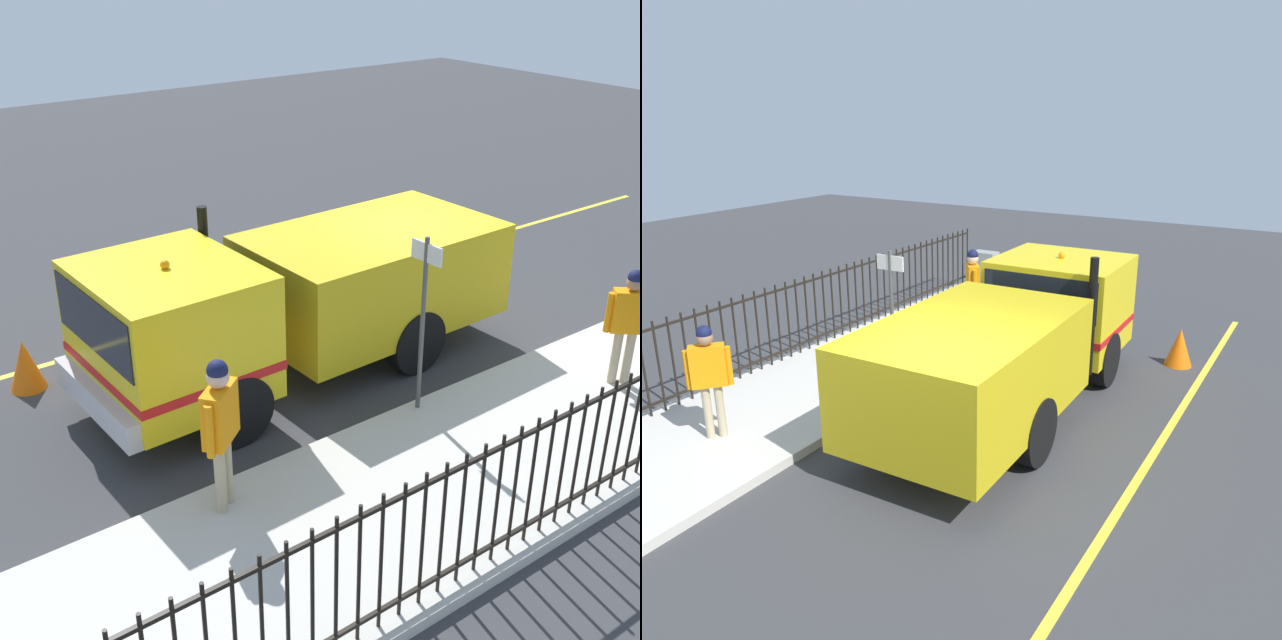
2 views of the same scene
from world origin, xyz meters
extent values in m
plane|color=#38383A|center=(0.00, 0.00, 0.00)|extent=(44.27, 44.27, 0.00)
cube|color=beige|center=(3.41, 0.00, 0.07)|extent=(2.91, 20.12, 0.14)
cube|color=yellow|center=(-2.21, 0.00, 0.00)|extent=(0.12, 18.11, 0.01)
cube|color=yellow|center=(0.23, -4.36, 1.30)|extent=(2.27, 2.03, 1.63)
cube|color=black|center=(0.23, -4.36, 1.66)|extent=(2.09, 2.07, 0.72)
cube|color=gold|center=(0.15, -1.02, 1.18)|extent=(2.31, 3.77, 1.41)
cube|color=silver|center=(0.26, -5.43, 0.63)|extent=(2.11, 0.25, 0.36)
cube|color=red|center=(0.23, -4.36, 0.94)|extent=(2.29, 2.05, 0.12)
cylinder|color=black|center=(1.21, -4.04, 0.48)|extent=(0.32, 0.97, 0.96)
cylinder|color=black|center=(-0.77, -4.09, 0.48)|extent=(0.32, 0.97, 0.96)
cylinder|color=black|center=(1.14, -1.00, 0.48)|extent=(0.32, 0.97, 0.96)
cylinder|color=black|center=(-0.84, -1.04, 0.48)|extent=(0.32, 0.97, 0.96)
sphere|color=orange|center=(0.23, -4.36, 2.16)|extent=(0.12, 0.12, 0.12)
cylinder|color=black|center=(-0.75, -3.29, 1.46)|extent=(0.14, 0.14, 1.96)
cube|color=orange|center=(2.37, -4.88, 1.31)|extent=(0.50, 0.54, 0.64)
sphere|color=beige|center=(2.37, -4.88, 1.75)|extent=(0.24, 0.24, 0.24)
sphere|color=#14193F|center=(2.37, -4.88, 1.83)|extent=(0.22, 0.22, 0.22)
cylinder|color=tan|center=(2.43, -4.96, 0.57)|extent=(0.13, 0.13, 0.86)
cylinder|color=tan|center=(2.31, -4.81, 0.57)|extent=(0.13, 0.13, 0.86)
cylinder|color=orange|center=(2.55, -5.11, 1.28)|extent=(0.09, 0.09, 0.61)
cylinder|color=orange|center=(2.19, -4.66, 1.28)|extent=(0.09, 0.09, 0.61)
cube|color=orange|center=(3.28, 0.88, 1.23)|extent=(0.47, 0.50, 0.59)
sphere|color=#997051|center=(3.28, 0.88, 1.64)|extent=(0.22, 0.22, 0.22)
sphere|color=#14193F|center=(3.28, 0.88, 1.72)|extent=(0.21, 0.21, 0.21)
cylinder|color=tan|center=(3.22, 0.81, 0.54)|extent=(0.12, 0.12, 0.80)
cylinder|color=tan|center=(3.33, 0.94, 0.54)|extent=(0.12, 0.12, 0.80)
cylinder|color=orange|center=(3.10, 0.68, 1.21)|extent=(0.09, 0.09, 0.57)
cylinder|color=black|center=(4.67, -5.86, 0.88)|extent=(0.04, 0.04, 1.47)
cylinder|color=black|center=(4.67, -5.62, 0.88)|extent=(0.04, 0.04, 1.47)
cylinder|color=black|center=(4.67, -5.38, 0.88)|extent=(0.04, 0.04, 1.47)
cylinder|color=black|center=(4.67, -5.13, 0.88)|extent=(0.04, 0.04, 1.47)
cylinder|color=black|center=(4.67, -4.89, 0.88)|extent=(0.04, 0.04, 1.47)
cylinder|color=black|center=(4.67, -4.64, 0.88)|extent=(0.04, 0.04, 1.47)
cylinder|color=black|center=(4.67, -4.40, 0.88)|extent=(0.04, 0.04, 1.47)
cylinder|color=black|center=(4.67, -4.15, 0.88)|extent=(0.04, 0.04, 1.47)
cylinder|color=black|center=(4.67, -3.91, 0.88)|extent=(0.04, 0.04, 1.47)
cylinder|color=black|center=(4.67, -3.67, 0.88)|extent=(0.04, 0.04, 1.47)
cylinder|color=black|center=(4.67, -3.42, 0.88)|extent=(0.04, 0.04, 1.47)
cylinder|color=black|center=(4.67, -3.18, 0.88)|extent=(0.04, 0.04, 1.47)
cylinder|color=black|center=(4.67, -2.93, 0.88)|extent=(0.04, 0.04, 1.47)
cylinder|color=black|center=(4.67, -2.69, 0.88)|extent=(0.04, 0.04, 1.47)
cylinder|color=black|center=(4.67, -2.44, 0.88)|extent=(0.04, 0.04, 1.47)
cylinder|color=black|center=(4.67, -2.20, 0.88)|extent=(0.04, 0.04, 1.47)
cylinder|color=black|center=(4.67, -1.95, 0.88)|extent=(0.04, 0.04, 1.47)
cylinder|color=black|center=(4.67, -1.71, 0.88)|extent=(0.04, 0.04, 1.47)
cylinder|color=black|center=(4.67, -1.47, 0.88)|extent=(0.04, 0.04, 1.47)
cylinder|color=black|center=(4.67, -1.22, 0.88)|extent=(0.04, 0.04, 1.47)
cylinder|color=black|center=(4.67, -0.98, 0.88)|extent=(0.04, 0.04, 1.47)
cone|color=orange|center=(-1.69, -5.70, 0.36)|extent=(0.51, 0.51, 0.73)
cylinder|color=#4C4C4C|center=(2.10, -1.80, 1.33)|extent=(0.06, 0.06, 2.37)
cube|color=white|center=(2.10, -1.80, 2.31)|extent=(0.50, 0.04, 0.24)
camera|label=1|loc=(8.74, -8.30, 5.82)|focal=45.76mm
camera|label=2|loc=(-4.01, 6.09, 4.60)|focal=35.82mm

